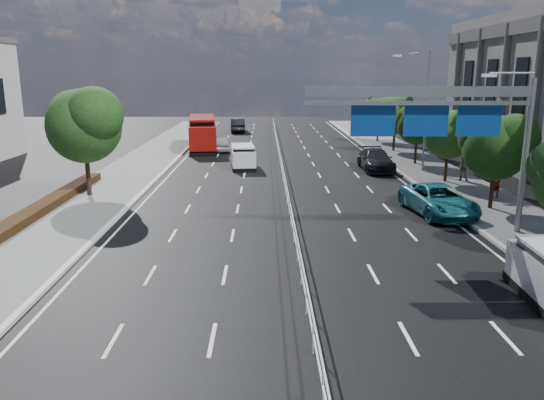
{
  "coord_description": "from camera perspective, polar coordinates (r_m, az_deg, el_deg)",
  "views": [
    {
      "loc": [
        -1.3,
        -13.75,
        7.37
      ],
      "look_at": [
        -0.99,
        7.05,
        2.4
      ],
      "focal_mm": 35.0,
      "sensor_mm": 36.0,
      "label": 1
    }
  ],
  "objects": [
    {
      "name": "pedestrian_a",
      "position": [
        34.24,
        22.88,
        1.74
      ],
      "size": [
        0.71,
        0.5,
        1.83
      ],
      "primitive_type": "imported",
      "rotation": [
        0.0,
        0.0,
        3.24
      ],
      "color": "gray",
      "rests_on": "sidewalk_far"
    },
    {
      "name": "overhead_gantry",
      "position": [
        25.19,
        17.99,
        8.77
      ],
      "size": [
        10.24,
        0.38,
        7.45
      ],
      "color": "gray",
      "rests_on": "ground"
    },
    {
      "name": "far_tree_h",
      "position": [
        59.7,
        11.44,
        9.38
      ],
      "size": [
        3.41,
        3.18,
        4.91
      ],
      "color": "black",
      "rests_on": "ground"
    },
    {
      "name": "parked_car_dark",
      "position": [
        42.27,
        11.1,
        4.24
      ],
      "size": [
        2.27,
        5.54,
        1.6
      ],
      "primitive_type": "imported",
      "rotation": [
        0.0,
        0.0,
        0.0
      ],
      "color": "black",
      "rests_on": "ground"
    },
    {
      "name": "far_tree_d",
      "position": [
        31.11,
        23.06,
        5.57
      ],
      "size": [
        3.85,
        3.59,
        5.34
      ],
      "color": "black",
      "rests_on": "ground"
    },
    {
      "name": "white_minivan",
      "position": [
        42.58,
        -3.16,
        4.67
      ],
      "size": [
        2.25,
        4.38,
        1.83
      ],
      "rotation": [
        0.0,
        0.0,
        0.1
      ],
      "color": "black",
      "rests_on": "ground"
    },
    {
      "name": "near_car_silver",
      "position": [
        52.05,
        -5.5,
        6.05
      ],
      "size": [
        2.27,
        4.51,
        1.47
      ],
      "primitive_type": "imported",
      "rotation": [
        0.0,
        0.0,
        3.27
      ],
      "color": "#B6B8BE",
      "rests_on": "ground"
    },
    {
      "name": "pedestrian_b",
      "position": [
        39.12,
        19.84,
        3.27
      ],
      "size": [
        1.04,
        0.94,
        1.73
      ],
      "primitive_type": "imported",
      "rotation": [
        0.0,
        0.0,
        2.72
      ],
      "color": "gray",
      "rests_on": "sidewalk_far"
    },
    {
      "name": "ground",
      "position": [
        15.66,
        4.15,
        -14.68
      ],
      "size": [
        160.0,
        160.0,
        0.0
      ],
      "primitive_type": "plane",
      "color": "black",
      "rests_on": "ground"
    },
    {
      "name": "far_tree_e",
      "position": [
        38.06,
        18.55,
        6.99
      ],
      "size": [
        3.63,
        3.38,
        5.13
      ],
      "color": "black",
      "rests_on": "ground"
    },
    {
      "name": "red_bus",
      "position": [
        53.92,
        -7.5,
        7.25
      ],
      "size": [
        3.78,
        10.93,
        3.2
      ],
      "rotation": [
        0.0,
        0.0,
        0.12
      ],
      "color": "black",
      "rests_on": "ground"
    },
    {
      "name": "parked_car_teal",
      "position": [
        29.69,
        17.46,
        0.0
      ],
      "size": [
        3.34,
        5.99,
        1.58
      ],
      "primitive_type": "imported",
      "rotation": [
        0.0,
        0.0,
        0.13
      ],
      "color": "#175D69",
      "rests_on": "ground"
    },
    {
      "name": "near_tree_back",
      "position": [
        33.58,
        -19.51,
        7.96
      ],
      "size": [
        4.84,
        4.51,
        6.69
      ],
      "color": "black",
      "rests_on": "ground"
    },
    {
      "name": "far_tree_f",
      "position": [
        45.18,
        15.43,
        8.03
      ],
      "size": [
        3.52,
        3.28,
        5.02
      ],
      "color": "black",
      "rests_on": "ground"
    },
    {
      "name": "median_fence",
      "position": [
        36.92,
        1.19,
        2.75
      ],
      "size": [
        0.05,
        85.0,
        1.02
      ],
      "color": "silver",
      "rests_on": "ground"
    },
    {
      "name": "far_tree_g",
      "position": [
        52.38,
        13.19,
        9.13
      ],
      "size": [
        3.96,
        3.69,
        5.45
      ],
      "color": "black",
      "rests_on": "ground"
    },
    {
      "name": "near_car_dark",
      "position": [
        69.33,
        -3.68,
        8.01
      ],
      "size": [
        2.06,
        5.26,
        1.7
      ],
      "primitive_type": "imported",
      "rotation": [
        0.0,
        0.0,
        3.19
      ],
      "color": "black",
      "rests_on": "ground"
    },
    {
      "name": "streetlight_far",
      "position": [
        41.52,
        15.91,
        9.95
      ],
      "size": [
        2.78,
        2.4,
        9.0
      ],
      "color": "gray",
      "rests_on": "ground"
    }
  ]
}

